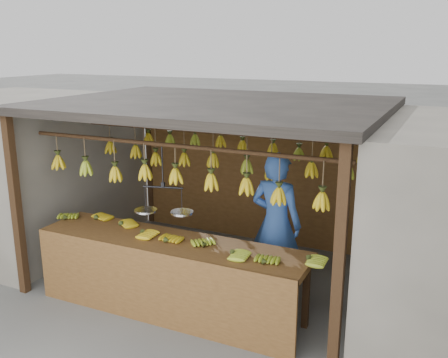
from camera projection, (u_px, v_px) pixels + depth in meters
The scene contains 8 objects.
ground at pixel (215, 274), 6.96m from camera, with size 80.00×80.00×0.00m, color #5B5B57.
stall at pixel (225, 131), 6.74m from camera, with size 4.30×3.30×2.40m.
neighbor_left at pixel (17, 168), 8.14m from camera, with size 3.00×3.00×2.30m, color slate.
counter at pixel (166, 260), 5.72m from camera, with size 3.44×0.75×0.96m.
hanging_bananas at pixel (215, 161), 6.53m from camera, with size 3.62×2.25×0.39m.
balance_scale at pixel (164, 208), 5.83m from camera, with size 0.68×0.37×0.82m.
vendor at pixel (276, 224), 6.26m from camera, with size 0.67×0.44×1.84m, color #3359A5.
bag_bundles at pixel (379, 197), 7.08m from camera, with size 0.08×0.26×1.21m.
Camera 1 is at (2.83, -5.72, 3.07)m, focal length 40.00 mm.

